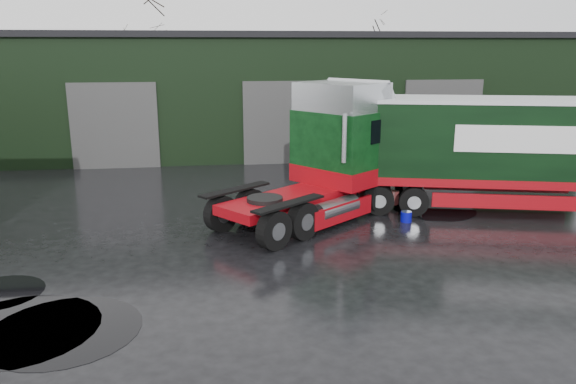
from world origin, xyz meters
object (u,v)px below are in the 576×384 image
object	(u,v)px
hero_tractor	(304,154)
tree_back_b	(361,71)
warehouse	(271,89)
wash_bucket	(406,217)
lorry_right	(490,155)
tree_back_a	(147,58)

from	to	relation	value
hero_tractor	tree_back_b	xyz separation A→B (m)	(8.59, 25.50, 1.50)
warehouse	tree_back_b	world-z (taller)	tree_back_b
hero_tractor	wash_bucket	distance (m)	3.97
hero_tractor	lorry_right	world-z (taller)	hero_tractor
lorry_right	wash_bucket	size ratio (longest dim) A/B	41.14
hero_tractor	lorry_right	bearing A→B (deg)	55.94
lorry_right	tree_back_b	size ratio (longest dim) A/B	2.00
tree_back_b	lorry_right	bearing A→B (deg)	-94.57
hero_tractor	lorry_right	size ratio (longest dim) A/B	0.48
hero_tractor	tree_back_a	world-z (taller)	tree_back_a
tree_back_a	warehouse	bearing A→B (deg)	-51.34
hero_tractor	wash_bucket	bearing A→B (deg)	43.23
warehouse	hero_tractor	size ratio (longest dim) A/B	4.48
wash_bucket	hero_tractor	bearing A→B (deg)	171.63
warehouse	tree_back_b	distance (m)	12.82
wash_bucket	tree_back_a	world-z (taller)	tree_back_a
tree_back_a	tree_back_b	size ratio (longest dim) A/B	1.27
hero_tractor	tree_back_a	bearing A→B (deg)	157.80
tree_back_b	tree_back_a	bearing A→B (deg)	180.00
tree_back_a	tree_back_b	xyz separation A→B (m)	(16.00, 0.00, -1.00)
hero_tractor	wash_bucket	xyz separation A→B (m)	(3.34, -0.49, -2.08)
lorry_right	wash_bucket	world-z (taller)	lorry_right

